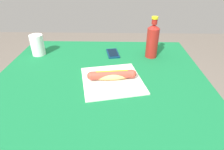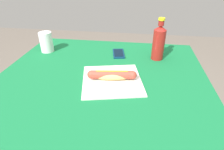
{
  "view_description": "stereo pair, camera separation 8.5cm",
  "coord_description": "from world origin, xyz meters",
  "px_view_note": "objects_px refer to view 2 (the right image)",
  "views": [
    {
      "loc": [
        -0.07,
        0.74,
        1.22
      ],
      "look_at": [
        -0.05,
        0.01,
        0.79
      ],
      "focal_mm": 30.51,
      "sensor_mm": 36.0,
      "label": 1
    },
    {
      "loc": [
        -0.16,
        0.73,
        1.22
      ],
      "look_at": [
        -0.05,
        0.01,
        0.79
      ],
      "focal_mm": 30.51,
      "sensor_mm": 36.0,
      "label": 2
    }
  ],
  "objects_px": {
    "cell_phone": "(119,53)",
    "drinking_cup": "(46,42)",
    "soda_bottle": "(159,42)",
    "hot_dog": "(112,75)"
  },
  "relations": [
    {
      "from": "cell_phone",
      "to": "hot_dog",
      "type": "bearing_deg",
      "value": 90.56
    },
    {
      "from": "hot_dog",
      "to": "cell_phone",
      "type": "xyz_separation_m",
      "value": [
        0.0,
        -0.29,
        -0.02
      ]
    },
    {
      "from": "hot_dog",
      "to": "soda_bottle",
      "type": "height_order",
      "value": "soda_bottle"
    },
    {
      "from": "hot_dog",
      "to": "drinking_cup",
      "type": "bearing_deg",
      "value": -32.75
    },
    {
      "from": "soda_bottle",
      "to": "drinking_cup",
      "type": "xyz_separation_m",
      "value": [
        0.65,
        -0.01,
        -0.04
      ]
    },
    {
      "from": "hot_dog",
      "to": "cell_phone",
      "type": "distance_m",
      "value": 0.3
    },
    {
      "from": "cell_phone",
      "to": "drinking_cup",
      "type": "bearing_deg",
      "value": 2.13
    },
    {
      "from": "cell_phone",
      "to": "drinking_cup",
      "type": "relative_size",
      "value": 1.17
    },
    {
      "from": "hot_dog",
      "to": "soda_bottle",
      "type": "distance_m",
      "value": 0.35
    },
    {
      "from": "cell_phone",
      "to": "drinking_cup",
      "type": "xyz_separation_m",
      "value": [
        0.43,
        0.02,
        0.05
      ]
    }
  ]
}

